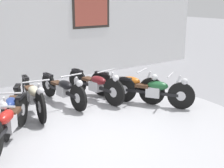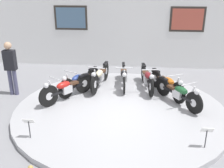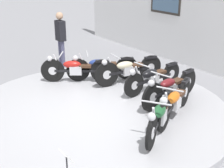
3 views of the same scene
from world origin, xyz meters
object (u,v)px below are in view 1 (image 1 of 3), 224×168
motorcycle_red (8,121)px  motorcycle_green (153,90)px  motorcycle_cream (33,95)px  motorcycle_blue (12,107)px  motorcycle_orange (127,85)px  motorcycle_black (63,89)px  motorcycle_maroon (96,84)px

motorcycle_red → motorcycle_green: motorcycle_red is taller
motorcycle_cream → motorcycle_green: (2.44, -1.11, -0.03)m
motorcycle_red → motorcycle_cream: 1.41m
motorcycle_blue → motorcycle_orange: same height
motorcycle_black → motorcycle_blue: bearing=-155.7°
motorcycle_black → motorcycle_maroon: (0.78, -0.17, 0.02)m
motorcycle_green → motorcycle_blue: bearing=168.0°
motorcycle_maroon → motorcycle_black: bearing=168.1°
motorcycle_red → motorcycle_black: motorcycle_red is taller
motorcycle_maroon → motorcycle_green: bearing=-52.1°
motorcycle_blue → motorcycle_black: size_ratio=0.92×
motorcycle_green → motorcycle_red: bearing=179.9°
motorcycle_cream → motorcycle_maroon: size_ratio=1.01×
motorcycle_blue → motorcycle_maroon: bearing=12.0°
motorcycle_red → motorcycle_green: 3.31m
motorcycle_maroon → motorcycle_green: 1.41m
motorcycle_orange → motorcycle_green: 0.70m
motorcycle_blue → motorcycle_cream: bearing=37.5°
motorcycle_blue → motorcycle_maroon: (2.18, 0.46, 0.01)m
motorcycle_black → motorcycle_orange: motorcycle_orange is taller
motorcycle_red → motorcycle_cream: bearing=52.0°
motorcycle_green → motorcycle_orange: bearing=112.0°
motorcycle_orange → motorcycle_blue: bearing=180.0°
motorcycle_maroon → motorcycle_green: motorcycle_maroon is taller
motorcycle_blue → motorcycle_orange: (2.78, -0.00, 0.00)m
motorcycle_black → motorcycle_green: (1.65, -1.28, 0.00)m
motorcycle_black → motorcycle_maroon: motorcycle_maroon is taller
motorcycle_black → motorcycle_cream: bearing=-168.2°
motorcycle_cream → motorcycle_black: bearing=11.8°
motorcycle_cream → motorcycle_green: motorcycle_cream is taller
motorcycle_maroon → motorcycle_orange: bearing=-37.5°
motorcycle_cream → motorcycle_maroon: motorcycle_cream is taller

